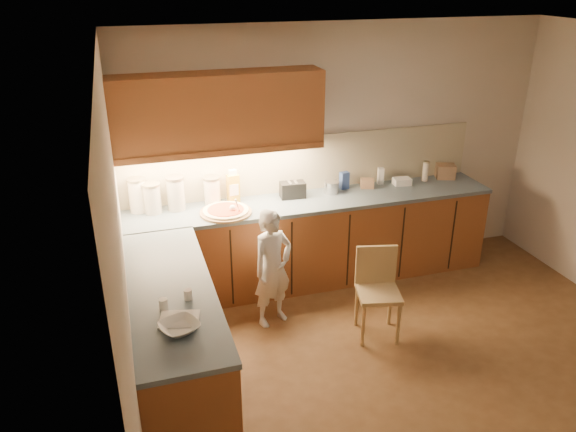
% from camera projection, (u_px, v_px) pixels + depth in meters
% --- Properties ---
extents(room, '(4.54, 4.50, 2.62)m').
position_uv_depth(room, '(446.00, 181.00, 3.96)').
color(room, brown).
rests_on(room, ground).
extents(l_counter, '(3.77, 2.62, 0.92)m').
position_uv_depth(l_counter, '(274.00, 268.00, 5.30)').
color(l_counter, brown).
rests_on(l_counter, ground).
extents(backsplash, '(3.75, 0.02, 0.58)m').
position_uv_depth(backsplash, '(305.00, 163.00, 5.79)').
color(backsplash, '#C1B695').
rests_on(backsplash, l_counter).
extents(upper_cabinets, '(1.95, 0.36, 0.73)m').
position_uv_depth(upper_cabinets, '(219.00, 111.00, 5.14)').
color(upper_cabinets, brown).
rests_on(upper_cabinets, ground).
extents(pizza_on_board, '(0.49, 0.49, 0.20)m').
position_uv_depth(pizza_on_board, '(226.00, 211.00, 5.31)').
color(pizza_on_board, '#A68153').
rests_on(pizza_on_board, l_counter).
extents(child, '(0.48, 0.41, 1.13)m').
position_uv_depth(child, '(273.00, 268.00, 5.08)').
color(child, silver).
rests_on(child, ground).
extents(wooden_chair, '(0.44, 0.44, 0.82)m').
position_uv_depth(wooden_chair, '(377.00, 286.00, 4.98)').
color(wooden_chair, tan).
rests_on(wooden_chair, ground).
extents(mixing_bowl, '(0.32, 0.32, 0.06)m').
position_uv_depth(mixing_bowl, '(179.00, 327.00, 3.58)').
color(mixing_bowl, white).
rests_on(mixing_bowl, l_counter).
extents(canister_a, '(0.17, 0.17, 0.33)m').
position_uv_depth(canister_a, '(137.00, 195.00, 5.30)').
color(canister_a, white).
rests_on(canister_a, l_counter).
extents(canister_b, '(0.17, 0.17, 0.30)m').
position_uv_depth(canister_b, '(152.00, 198.00, 5.28)').
color(canister_b, silver).
rests_on(canister_b, l_counter).
extents(canister_c, '(0.18, 0.18, 0.33)m').
position_uv_depth(canister_c, '(176.00, 193.00, 5.35)').
color(canister_c, beige).
rests_on(canister_c, l_counter).
extents(canister_d, '(0.17, 0.17, 0.28)m').
position_uv_depth(canister_d, '(212.00, 190.00, 5.49)').
color(canister_d, silver).
rests_on(canister_d, l_counter).
extents(oil_jug, '(0.12, 0.10, 0.34)m').
position_uv_depth(oil_jug, '(233.00, 187.00, 5.52)').
color(oil_jug, gold).
rests_on(oil_jug, l_counter).
extents(toaster, '(0.26, 0.16, 0.17)m').
position_uv_depth(toaster, '(293.00, 190.00, 5.67)').
color(toaster, black).
rests_on(toaster, l_counter).
extents(steel_pot, '(0.16, 0.16, 0.13)m').
position_uv_depth(steel_pot, '(331.00, 187.00, 5.79)').
color(steel_pot, silver).
rests_on(steel_pot, l_counter).
extents(blue_box, '(0.10, 0.08, 0.18)m').
position_uv_depth(blue_box, '(344.00, 180.00, 5.89)').
color(blue_box, '#304A91').
rests_on(blue_box, l_counter).
extents(card_box_a, '(0.16, 0.13, 0.10)m').
position_uv_depth(card_box_a, '(367.00, 183.00, 5.93)').
color(card_box_a, tan).
rests_on(card_box_a, l_counter).
extents(white_bottle, '(0.07, 0.07, 0.18)m').
position_uv_depth(white_bottle, '(381.00, 176.00, 6.02)').
color(white_bottle, white).
rests_on(white_bottle, l_counter).
extents(flat_pack, '(0.19, 0.15, 0.07)m').
position_uv_depth(flat_pack, '(402.00, 181.00, 6.02)').
color(flat_pack, white).
rests_on(flat_pack, l_counter).
extents(tall_jar, '(0.07, 0.07, 0.22)m').
position_uv_depth(tall_jar, '(426.00, 171.00, 6.10)').
color(tall_jar, silver).
rests_on(tall_jar, l_counter).
extents(card_box_b, '(0.24, 0.21, 0.16)m').
position_uv_depth(card_box_b, '(445.00, 171.00, 6.20)').
color(card_box_b, '#967151').
rests_on(card_box_b, l_counter).
extents(dough_cloth, '(0.30, 0.26, 0.02)m').
position_uv_depth(dough_cloth, '(179.00, 320.00, 3.70)').
color(dough_cloth, silver).
rests_on(dough_cloth, l_counter).
extents(spice_jar_a, '(0.06, 0.06, 0.08)m').
position_uv_depth(spice_jar_a, '(163.00, 304.00, 3.81)').
color(spice_jar_a, white).
rests_on(spice_jar_a, l_counter).
extents(spice_jar_b, '(0.08, 0.08, 0.08)m').
position_uv_depth(spice_jar_b, '(188.00, 294.00, 3.93)').
color(spice_jar_b, silver).
rests_on(spice_jar_b, l_counter).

